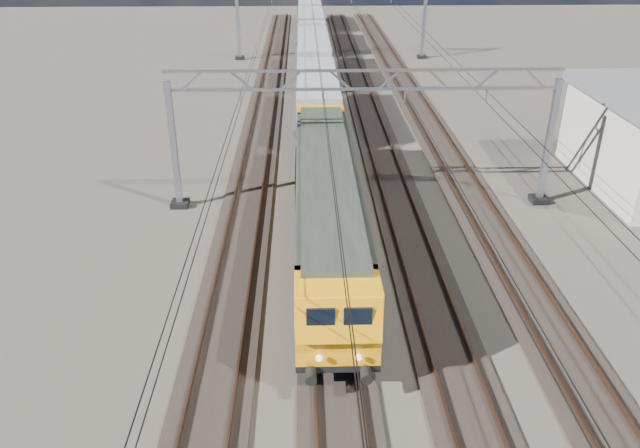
{
  "coord_description": "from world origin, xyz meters",
  "views": [
    {
      "loc": [
        -2.99,
        -25.84,
        13.92
      ],
      "look_at": [
        -2.35,
        -3.04,
        2.4
      ],
      "focal_mm": 35.0,
      "sensor_mm": 36.0,
      "label": 1
    }
  ],
  "objects_px": {
    "hopper_wagon_fourth": "(309,9)",
    "hopper_wagon_third": "(311,28)",
    "catenary_gantry_far": "(331,20)",
    "hopper_wagon_mid": "(313,54)",
    "hopper_wagon_lead": "(317,97)",
    "catenary_gantry_mid": "(363,133)",
    "locomotive": "(326,201)"
  },
  "relations": [
    {
      "from": "catenary_gantry_mid",
      "to": "hopper_wagon_lead",
      "type": "height_order",
      "value": "catenary_gantry_mid"
    },
    {
      "from": "hopper_wagon_fourth",
      "to": "hopper_wagon_third",
      "type": "bearing_deg",
      "value": -90.0
    },
    {
      "from": "catenary_gantry_mid",
      "to": "hopper_wagon_mid",
      "type": "xyz_separation_m",
      "value": [
        -2.0,
        27.3,
        -1.67
      ]
    },
    {
      "from": "catenary_gantry_far",
      "to": "hopper_wagon_lead",
      "type": "height_order",
      "value": "catenary_gantry_far"
    },
    {
      "from": "catenary_gantry_mid",
      "to": "hopper_wagon_third",
      "type": "xyz_separation_m",
      "value": [
        -2.0,
        41.5,
        -1.67
      ]
    },
    {
      "from": "catenary_gantry_mid",
      "to": "hopper_wagon_lead",
      "type": "xyz_separation_m",
      "value": [
        -2.0,
        13.1,
        -1.67
      ]
    },
    {
      "from": "hopper_wagon_fourth",
      "to": "locomotive",
      "type": "bearing_deg",
      "value": -90.0
    },
    {
      "from": "catenary_gantry_far",
      "to": "hopper_wagon_third",
      "type": "height_order",
      "value": "catenary_gantry_far"
    },
    {
      "from": "locomotive",
      "to": "hopper_wagon_lead",
      "type": "distance_m",
      "value": 17.7
    },
    {
      "from": "hopper_wagon_mid",
      "to": "hopper_wagon_third",
      "type": "distance_m",
      "value": 14.2
    },
    {
      "from": "catenary_gantry_far",
      "to": "hopper_wagon_mid",
      "type": "xyz_separation_m",
      "value": [
        -2.0,
        -8.7,
        -1.67
      ]
    },
    {
      "from": "hopper_wagon_third",
      "to": "hopper_wagon_mid",
      "type": "bearing_deg",
      "value": -90.0
    },
    {
      "from": "hopper_wagon_fourth",
      "to": "catenary_gantry_far",
      "type": "bearing_deg",
      "value": -84.2
    },
    {
      "from": "hopper_wagon_mid",
      "to": "catenary_gantry_mid",
      "type": "bearing_deg",
      "value": -85.81
    },
    {
      "from": "hopper_wagon_mid",
      "to": "hopper_wagon_fourth",
      "type": "relative_size",
      "value": 1.0
    },
    {
      "from": "hopper_wagon_lead",
      "to": "hopper_wagon_mid",
      "type": "bearing_deg",
      "value": 90.0
    },
    {
      "from": "hopper_wagon_mid",
      "to": "hopper_wagon_third",
      "type": "bearing_deg",
      "value": 90.0
    },
    {
      "from": "catenary_gantry_mid",
      "to": "locomotive",
      "type": "xyz_separation_m",
      "value": [
        -2.0,
        -4.59,
        -1.58
      ]
    },
    {
      "from": "hopper_wagon_lead",
      "to": "hopper_wagon_mid",
      "type": "relative_size",
      "value": 1.0
    },
    {
      "from": "catenary_gantry_far",
      "to": "hopper_wagon_fourth",
      "type": "bearing_deg",
      "value": 95.8
    },
    {
      "from": "hopper_wagon_third",
      "to": "catenary_gantry_far",
      "type": "bearing_deg",
      "value": -70.02
    },
    {
      "from": "hopper_wagon_lead",
      "to": "hopper_wagon_mid",
      "type": "xyz_separation_m",
      "value": [
        0.0,
        14.2,
        0.0
      ]
    },
    {
      "from": "hopper_wagon_third",
      "to": "hopper_wagon_fourth",
      "type": "bearing_deg",
      "value": 90.0
    },
    {
      "from": "catenary_gantry_mid",
      "to": "hopper_wagon_fourth",
      "type": "distance_m",
      "value": 55.76
    },
    {
      "from": "catenary_gantry_far",
      "to": "hopper_wagon_lead",
      "type": "bearing_deg",
      "value": -94.99
    },
    {
      "from": "locomotive",
      "to": "hopper_wagon_lead",
      "type": "height_order",
      "value": "locomotive"
    },
    {
      "from": "catenary_gantry_far",
      "to": "hopper_wagon_mid",
      "type": "distance_m",
      "value": 9.08
    },
    {
      "from": "hopper_wagon_mid",
      "to": "hopper_wagon_lead",
      "type": "bearing_deg",
      "value": -90.0
    },
    {
      "from": "catenary_gantry_far",
      "to": "hopper_wagon_lead",
      "type": "distance_m",
      "value": 23.05
    },
    {
      "from": "catenary_gantry_mid",
      "to": "catenary_gantry_far",
      "type": "bearing_deg",
      "value": 90.0
    },
    {
      "from": "locomotive",
      "to": "hopper_wagon_third",
      "type": "xyz_separation_m",
      "value": [
        -0.0,
        46.1,
        -0.09
      ]
    },
    {
      "from": "hopper_wagon_lead",
      "to": "hopper_wagon_third",
      "type": "distance_m",
      "value": 28.4
    }
  ]
}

